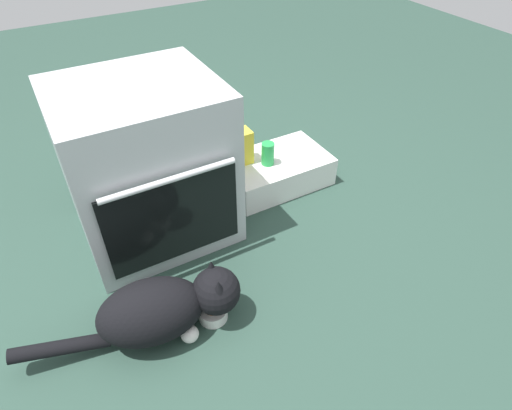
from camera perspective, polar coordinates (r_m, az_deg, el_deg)
ground at (r=1.80m, az=-8.93°, el=-12.47°), size 8.00×8.00×0.00m
oven at (r=1.92m, az=-14.29°, el=5.17°), size 0.65×0.63×0.72m
pantry_cabinet at (r=2.31m, az=2.66°, el=4.61°), size 0.55×0.35×0.16m
food_bowl at (r=1.72m, az=-5.75°, el=-14.03°), size 0.11×0.11×0.07m
cat at (r=1.63m, az=-12.18°, el=-13.23°), size 0.82×0.31×0.26m
soda_can at (r=2.19m, az=1.58°, el=6.83°), size 0.07×0.07×0.12m
snack_bag at (r=2.19m, az=-2.22°, el=7.67°), size 0.12×0.09×0.18m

